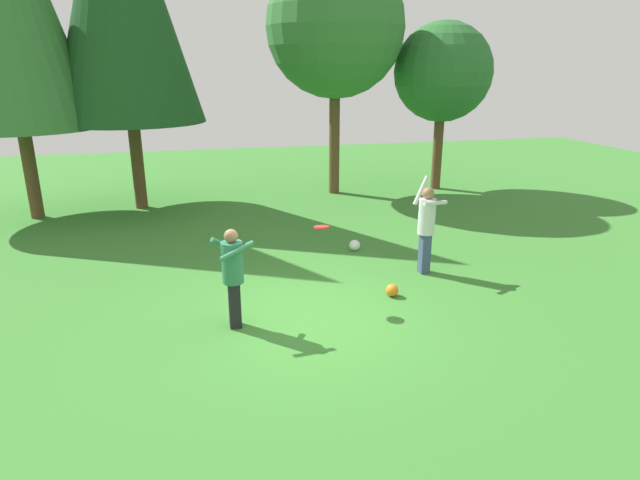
# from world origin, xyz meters

# --- Properties ---
(ground_plane) EXTENTS (40.00, 40.00, 0.00)m
(ground_plane) POSITION_xyz_m (0.00, 0.00, 0.00)
(ground_plane) COLOR #387A2D
(person_thrower) EXTENTS (0.64, 0.63, 1.98)m
(person_thrower) POSITION_xyz_m (2.83, 1.46, 1.07)
(person_thrower) COLOR #38476B
(person_thrower) RESTS_ON ground_plane
(person_catcher) EXTENTS (0.68, 0.64, 1.66)m
(person_catcher) POSITION_xyz_m (-1.15, -0.05, 0.98)
(person_catcher) COLOR black
(person_catcher) RESTS_ON ground_plane
(frisbee) EXTENTS (0.29, 0.29, 0.06)m
(frisbee) POSITION_xyz_m (0.43, 0.52, 1.42)
(frisbee) COLOR red
(ball_white) EXTENTS (0.25, 0.25, 0.25)m
(ball_white) POSITION_xyz_m (1.86, 3.11, 0.13)
(ball_white) COLOR white
(ball_white) RESTS_ON ground_plane
(ball_orange) EXTENTS (0.23, 0.23, 0.23)m
(ball_orange) POSITION_xyz_m (1.77, 0.47, 0.12)
(ball_orange) COLOR orange
(ball_orange) RESTS_ON ground_plane
(tree_far_right) EXTENTS (3.20, 3.20, 5.48)m
(tree_far_right) POSITION_xyz_m (6.55, 8.80, 3.85)
(tree_far_right) COLOR brown
(tree_far_right) RESTS_ON ground_plane
(tree_right) EXTENTS (4.31, 4.31, 7.37)m
(tree_right) POSITION_xyz_m (2.95, 8.98, 5.19)
(tree_right) COLOR brown
(tree_right) RESTS_ON ground_plane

